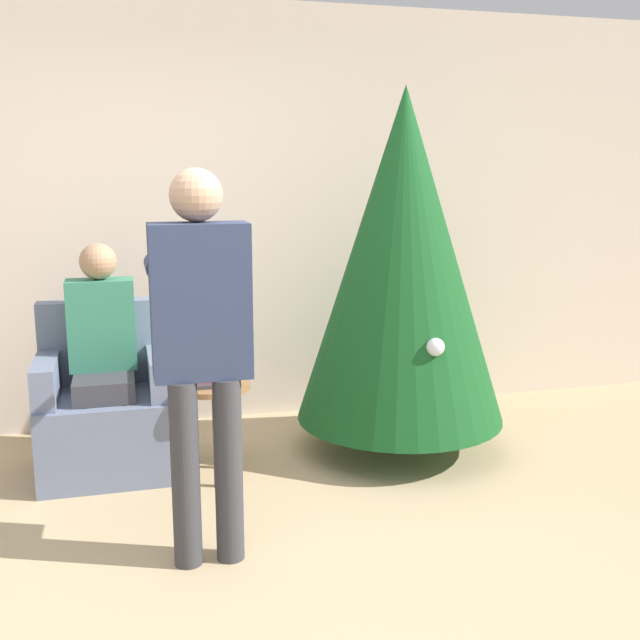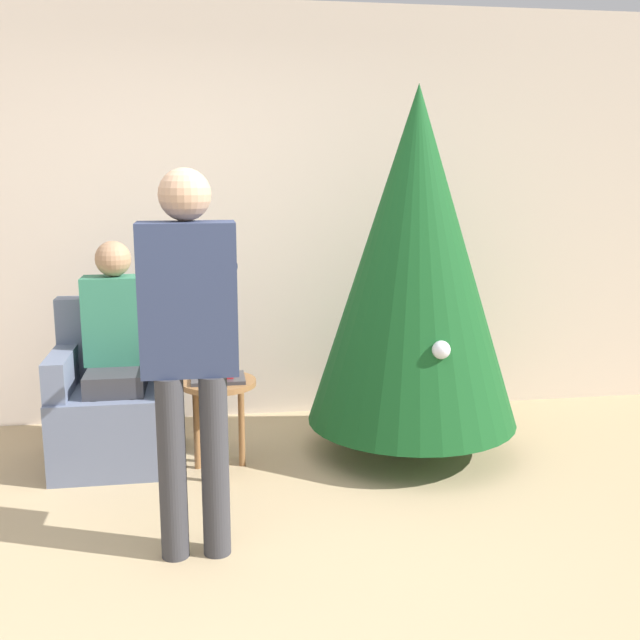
{
  "view_description": "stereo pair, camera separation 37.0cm",
  "coord_description": "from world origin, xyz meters",
  "px_view_note": "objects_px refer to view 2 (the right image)",
  "views": [
    {
      "loc": [
        -0.48,
        -2.67,
        1.66
      ],
      "look_at": [
        0.45,
        0.83,
        0.93
      ],
      "focal_mm": 42.0,
      "sensor_mm": 36.0,
      "label": 1
    },
    {
      "loc": [
        -0.12,
        -2.75,
        1.66
      ],
      "look_at": [
        0.45,
        0.83,
        0.93
      ],
      "focal_mm": 42.0,
      "sensor_mm": 36.0,
      "label": 2
    }
  ],
  "objects_px": {
    "person_standing": "(189,330)",
    "person_seated": "(116,344)",
    "christmas_tree": "(415,259)",
    "side_stool": "(219,396)",
    "armchair": "(120,404)"
  },
  "relations": [
    {
      "from": "person_standing",
      "to": "person_seated",
      "type": "bearing_deg",
      "value": 111.33
    },
    {
      "from": "christmas_tree",
      "to": "person_standing",
      "type": "relative_size",
      "value": 1.27
    },
    {
      "from": "person_standing",
      "to": "christmas_tree",
      "type": "bearing_deg",
      "value": 38.15
    },
    {
      "from": "person_standing",
      "to": "side_stool",
      "type": "relative_size",
      "value": 3.14
    },
    {
      "from": "armchair",
      "to": "person_seated",
      "type": "bearing_deg",
      "value": -90.0
    },
    {
      "from": "person_seated",
      "to": "side_stool",
      "type": "distance_m",
      "value": 0.67
    },
    {
      "from": "christmas_tree",
      "to": "side_stool",
      "type": "xyz_separation_m",
      "value": [
        -1.13,
        -0.14,
        -0.72
      ]
    },
    {
      "from": "armchair",
      "to": "person_standing",
      "type": "bearing_deg",
      "value": -69.05
    },
    {
      "from": "christmas_tree",
      "to": "side_stool",
      "type": "relative_size",
      "value": 4.0
    },
    {
      "from": "armchair",
      "to": "person_standing",
      "type": "distance_m",
      "value": 1.37
    },
    {
      "from": "armchair",
      "to": "side_stool",
      "type": "bearing_deg",
      "value": -26.38
    },
    {
      "from": "person_seated",
      "to": "person_standing",
      "type": "relative_size",
      "value": 0.76
    },
    {
      "from": "person_standing",
      "to": "side_stool",
      "type": "height_order",
      "value": "person_standing"
    },
    {
      "from": "christmas_tree",
      "to": "armchair",
      "type": "height_order",
      "value": "christmas_tree"
    },
    {
      "from": "person_seated",
      "to": "armchair",
      "type": "bearing_deg",
      "value": 90.0
    }
  ]
}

